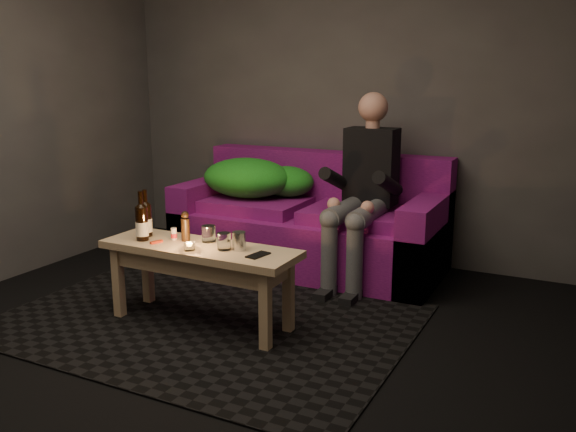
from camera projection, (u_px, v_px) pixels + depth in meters
The scene contains 17 objects.
floor at pixel (188, 361), 3.25m from camera, with size 4.50×4.50×0.00m, color black.
room at pixel (228, 46), 3.29m from camera, with size 4.50×4.50×4.50m.
rug at pixel (207, 320), 3.78m from camera, with size 2.46×1.79×0.01m, color black.
sofa at pixel (311, 227), 4.81m from camera, with size 2.05×0.92×0.88m.
green_blanket at pixel (255, 179), 4.94m from camera, with size 0.90×0.62×0.31m.
person at pixel (363, 186), 4.37m from camera, with size 0.37×0.85×1.37m.
coffee_table at pixel (200, 260), 3.64m from camera, with size 1.23×0.40×0.50m.
beer_bottle_a at pixel (146, 219), 3.81m from camera, with size 0.07×0.07×0.30m.
beer_bottle_b at pixel (142, 222), 3.71m from camera, with size 0.08×0.08×0.31m.
salt_shaker at pixel (174, 234), 3.74m from camera, with size 0.04×0.04×0.08m, color silver.
pepper_mill at pixel (185, 230), 3.70m from camera, with size 0.05×0.05×0.14m, color black.
tumbler_back at pixel (209, 234), 3.69m from camera, with size 0.08×0.08×0.10m, color white.
tealight at pixel (189, 246), 3.52m from camera, with size 0.06×0.06×0.05m.
tumbler_front at pixel (224, 241), 3.52m from camera, with size 0.08×0.08×0.10m, color white.
steel_cup at pixel (239, 241), 3.52m from camera, with size 0.08×0.08×0.11m, color silver.
smartphone at pixel (258, 255), 3.42m from camera, with size 0.07×0.15×0.01m, color black.
red_lighter at pixel (156, 242), 3.67m from camera, with size 0.02×0.08×0.01m, color #B5240B.
Camera 1 is at (1.81, -2.44, 1.50)m, focal length 38.00 mm.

